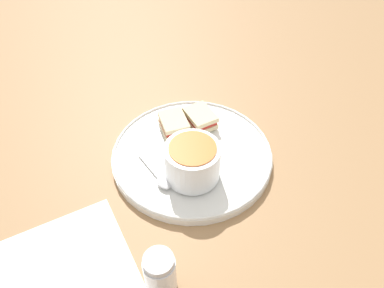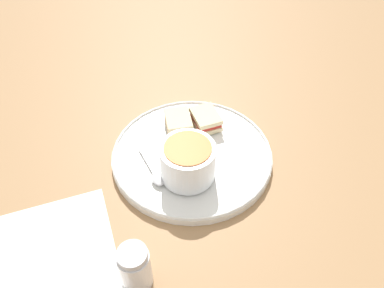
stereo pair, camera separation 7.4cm
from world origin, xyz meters
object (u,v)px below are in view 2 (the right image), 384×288
(salt_shaker, at_px, (135,268))
(sandwich_half_near, at_px, (206,119))
(soup_bowl, at_px, (188,161))
(sandwich_half_far, at_px, (178,122))
(spoon, at_px, (156,176))

(salt_shaker, bearing_deg, sandwich_half_near, -52.49)
(soup_bowl, xyz_separation_m, sandwich_half_far, (0.12, -0.05, -0.02))
(sandwich_half_far, xyz_separation_m, salt_shaker, (-0.24, 0.23, 0.01))
(soup_bowl, bearing_deg, sandwich_half_near, -48.72)
(spoon, relative_size, sandwich_half_near, 1.46)
(spoon, height_order, salt_shaker, salt_shaker)
(spoon, height_order, sandwich_half_near, sandwich_half_near)
(sandwich_half_far, distance_m, salt_shaker, 0.33)
(soup_bowl, distance_m, sandwich_half_far, 0.13)
(sandwich_half_near, distance_m, sandwich_half_far, 0.06)
(sandwich_half_near, relative_size, sandwich_half_far, 0.94)
(spoon, relative_size, salt_shaker, 1.29)
(sandwich_half_near, relative_size, salt_shaker, 0.88)
(spoon, xyz_separation_m, sandwich_half_far, (0.09, -0.11, 0.01))
(sandwich_half_far, bearing_deg, salt_shaker, 136.48)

